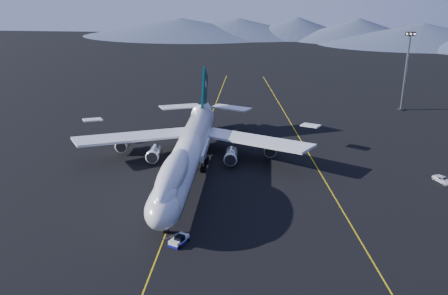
# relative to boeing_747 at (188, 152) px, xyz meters

# --- Properties ---
(ground) EXTENTS (500.00, 500.00, 0.00)m
(ground) POSITION_rel_boeing_747_xyz_m (-0.00, -0.03, -5.81)
(ground) COLOR black
(ground) RESTS_ON ground
(taxiway_line_main) EXTENTS (0.25, 220.00, 0.01)m
(taxiway_line_main) POSITION_rel_boeing_747_xyz_m (-0.00, -0.03, -5.80)
(taxiway_line_main) COLOR #C4A90B
(taxiway_line_main) RESTS_ON ground
(taxiway_line_side) EXTENTS (28.08, 198.09, 0.01)m
(taxiway_line_side) POSITION_rel_boeing_747_xyz_m (30.00, 9.97, -5.80)
(taxiway_line_side) COLOR #C4A90B
(taxiway_line_side) RESTS_ON ground
(boeing_747) EXTENTS (59.62, 72.43, 19.37)m
(boeing_747) POSITION_rel_boeing_747_xyz_m (0.00, 0.00, 0.00)
(boeing_747) COLOR silver
(boeing_747) RESTS_ON ground
(pushback_tug) EXTENTS (3.55, 4.57, 1.78)m
(pushback_tug) POSITION_rel_boeing_747_xyz_m (3.00, -29.98, -5.25)
(pushback_tug) COLOR silver
(pushback_tug) RESTS_ON ground
(service_van) EXTENTS (4.26, 5.46, 1.38)m
(service_van) POSITION_rel_boeing_747_xyz_m (57.87, 0.90, -5.13)
(service_van) COLOR white
(service_van) RESTS_ON ground
(floodlight_mast) EXTENTS (3.19, 2.39, 25.82)m
(floodlight_mast) POSITION_rel_boeing_747_xyz_m (63.03, 60.95, 7.27)
(floodlight_mast) COLOR black
(floodlight_mast) RESTS_ON ground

